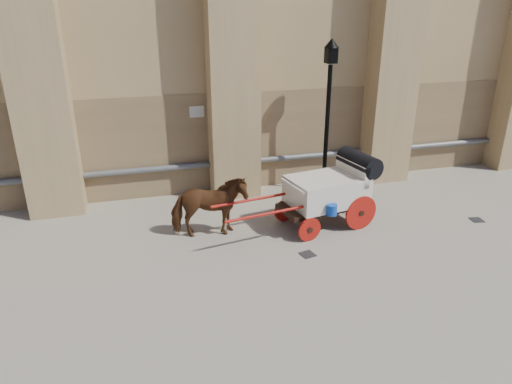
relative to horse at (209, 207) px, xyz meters
name	(u,v)px	position (x,y,z in m)	size (l,w,h in m)	color
ground	(309,243)	(2.23, -1.02, -0.78)	(90.00, 90.00, 0.00)	gray
horse	(209,207)	(0.00, 0.00, 0.00)	(0.84, 1.84, 1.55)	brown
carriage	(331,188)	(3.16, -0.12, 0.22)	(4.33, 1.80, 1.84)	black
street_lamp	(328,114)	(3.91, 2.02, 1.63)	(0.42, 0.42, 4.51)	black
drain_grate_near	(308,254)	(1.99, -1.53, -0.77)	(0.32, 0.32, 0.01)	black
drain_grate_far	(477,220)	(7.03, -1.02, -0.77)	(0.32, 0.32, 0.01)	black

